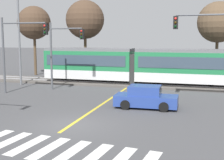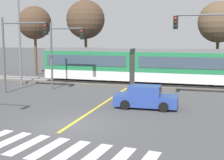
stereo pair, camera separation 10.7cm
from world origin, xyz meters
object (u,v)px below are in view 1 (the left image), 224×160
(traffic_light_mid_left, at_px, (18,44))
(traffic_light_far_left, at_px, (62,47))
(sedan_crossing, at_px, (146,98))
(traffic_light_mid_right, at_px, (214,42))
(light_rail_tram, at_px, (135,64))
(bare_tree_east, at_px, (218,22))
(bare_tree_far_west, at_px, (34,23))
(bare_tree_west, at_px, (85,20))
(street_lamp_west, at_px, (21,34))

(traffic_light_mid_left, bearing_deg, traffic_light_far_left, 46.47)
(sedan_crossing, distance_m, traffic_light_mid_right, 5.96)
(traffic_light_far_left, relative_size, traffic_light_mid_right, 0.92)
(light_rail_tram, xyz_separation_m, traffic_light_mid_right, (7.15, -7.68, 2.35))
(traffic_light_mid_right, xyz_separation_m, bare_tree_east, (0.66, 13.03, 1.86))
(traffic_light_far_left, height_order, traffic_light_mid_left, traffic_light_mid_left)
(light_rail_tram, bearing_deg, sedan_crossing, -73.31)
(light_rail_tram, height_order, bare_tree_east, bare_tree_east)
(light_rail_tram, distance_m, traffic_light_far_left, 7.49)
(bare_tree_far_west, height_order, bare_tree_west, bare_tree_west)
(light_rail_tram, bearing_deg, traffic_light_mid_left, -138.32)
(traffic_light_far_left, distance_m, traffic_light_mid_left, 3.87)
(street_lamp_west, bearing_deg, bare_tree_far_west, 110.76)
(traffic_light_far_left, bearing_deg, street_lamp_west, 162.92)
(light_rail_tram, relative_size, traffic_light_far_left, 3.08)
(traffic_light_mid_left, bearing_deg, bare_tree_far_west, 114.14)
(traffic_light_far_left, bearing_deg, traffic_light_mid_left, -133.53)
(traffic_light_far_left, xyz_separation_m, traffic_light_mid_right, (12.78, -3.10, 0.50))
(sedan_crossing, bearing_deg, bare_tree_east, 71.59)
(street_lamp_west, relative_size, bare_tree_east, 1.04)
(bare_tree_west, distance_m, bare_tree_east, 14.49)
(traffic_light_mid_right, bearing_deg, street_lamp_west, 165.37)
(traffic_light_mid_right, xyz_separation_m, street_lamp_west, (-17.90, 4.67, 0.57))
(street_lamp_west, distance_m, bare_tree_far_west, 8.10)
(traffic_light_far_left, xyz_separation_m, bare_tree_west, (-0.93, 8.13, 2.75))
(bare_tree_far_west, bearing_deg, sedan_crossing, -40.38)
(street_lamp_west, bearing_deg, sedan_crossing, -25.62)
(traffic_light_mid_left, relative_size, bare_tree_east, 0.75)
(sedan_crossing, xyz_separation_m, traffic_light_mid_left, (-11.14, 2.16, 3.50))
(bare_tree_east, bearing_deg, sedan_crossing, -108.41)
(traffic_light_mid_right, relative_size, street_lamp_west, 0.74)
(traffic_light_mid_right, height_order, street_lamp_west, street_lamp_west)
(traffic_light_mid_right, bearing_deg, traffic_light_mid_left, 178.87)
(bare_tree_far_west, bearing_deg, traffic_light_mid_right, -30.33)
(traffic_light_mid_right, height_order, bare_tree_east, bare_tree_east)
(traffic_light_mid_left, bearing_deg, traffic_light_mid_right, -1.13)
(bare_tree_far_west, bearing_deg, traffic_light_mid_left, -65.86)
(sedan_crossing, bearing_deg, traffic_light_mid_left, 169.04)
(light_rail_tram, xyz_separation_m, sedan_crossing, (2.86, -9.53, -1.35))
(light_rail_tram, height_order, sedan_crossing, light_rail_tram)
(street_lamp_west, bearing_deg, traffic_light_mid_left, -60.49)
(sedan_crossing, relative_size, traffic_light_mid_left, 0.67)
(traffic_light_mid_right, distance_m, bare_tree_west, 17.86)
(bare_tree_west, relative_size, bare_tree_east, 1.05)
(light_rail_tram, height_order, traffic_light_mid_left, traffic_light_mid_left)
(traffic_light_far_left, bearing_deg, light_rail_tram, 39.14)
(light_rail_tram, bearing_deg, bare_tree_far_west, 161.86)
(bare_tree_far_west, bearing_deg, bare_tree_east, 2.42)
(street_lamp_west, bearing_deg, light_rail_tram, 15.60)
(street_lamp_west, relative_size, bare_tree_far_west, 1.04)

